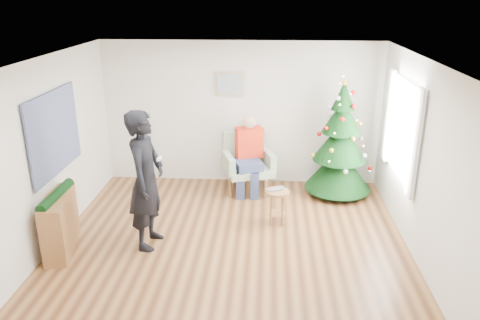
# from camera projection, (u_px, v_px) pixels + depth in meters

# --- Properties ---
(floor) EXTENTS (5.00, 5.00, 0.00)m
(floor) POSITION_uv_depth(u_px,v_px,m) (230.00, 248.00, 6.58)
(floor) COLOR brown
(floor) RESTS_ON ground
(ceiling) EXTENTS (5.00, 5.00, 0.00)m
(ceiling) POSITION_uv_depth(u_px,v_px,m) (229.00, 61.00, 5.69)
(ceiling) COLOR white
(ceiling) RESTS_ON wall_back
(wall_back) EXTENTS (5.00, 0.00, 5.00)m
(wall_back) POSITION_uv_depth(u_px,v_px,m) (241.00, 114.00, 8.48)
(wall_back) COLOR silver
(wall_back) RESTS_ON floor
(wall_front) EXTENTS (5.00, 0.00, 5.00)m
(wall_front) POSITION_uv_depth(u_px,v_px,m) (203.00, 267.00, 3.79)
(wall_front) COLOR silver
(wall_front) RESTS_ON floor
(wall_left) EXTENTS (0.00, 5.00, 5.00)m
(wall_left) POSITION_uv_depth(u_px,v_px,m) (44.00, 157.00, 6.28)
(wall_left) COLOR silver
(wall_left) RESTS_ON floor
(wall_right) EXTENTS (0.00, 5.00, 5.00)m
(wall_right) POSITION_uv_depth(u_px,v_px,m) (424.00, 165.00, 5.98)
(wall_right) COLOR silver
(wall_right) RESTS_ON floor
(window_panel) EXTENTS (0.04, 1.30, 1.40)m
(window_panel) POSITION_uv_depth(u_px,v_px,m) (403.00, 129.00, 6.86)
(window_panel) COLOR white
(window_panel) RESTS_ON wall_right
(curtains) EXTENTS (0.05, 1.75, 1.50)m
(curtains) POSITION_uv_depth(u_px,v_px,m) (401.00, 129.00, 6.86)
(curtains) COLOR white
(curtains) RESTS_ON wall_right
(christmas_tree) EXTENTS (1.15, 1.15, 2.08)m
(christmas_tree) POSITION_uv_depth(u_px,v_px,m) (340.00, 143.00, 8.02)
(christmas_tree) COLOR #3F2816
(christmas_tree) RESTS_ON floor
(stool) EXTENTS (0.36, 0.36, 0.54)m
(stool) POSITION_uv_depth(u_px,v_px,m) (277.00, 207.00, 7.19)
(stool) COLOR brown
(stool) RESTS_ON floor
(laptop) EXTENTS (0.35, 0.31, 0.02)m
(laptop) POSITION_uv_depth(u_px,v_px,m) (277.00, 190.00, 7.09)
(laptop) COLOR silver
(laptop) RESTS_ON stool
(armchair) EXTENTS (0.99, 0.96, 1.05)m
(armchair) POSITION_uv_depth(u_px,v_px,m) (248.00, 169.00, 8.37)
(armchair) COLOR #98AD8C
(armchair) RESTS_ON floor
(seated_person) EXTENTS (0.57, 0.74, 1.37)m
(seated_person) POSITION_uv_depth(u_px,v_px,m) (249.00, 153.00, 8.21)
(seated_person) COLOR navy
(seated_person) RESTS_ON armchair
(standing_man) EXTENTS (0.54, 0.76, 1.96)m
(standing_man) POSITION_uv_depth(u_px,v_px,m) (146.00, 180.00, 6.36)
(standing_man) COLOR black
(standing_man) RESTS_ON floor
(game_controller) EXTENTS (0.05, 0.13, 0.04)m
(game_controller) POSITION_uv_depth(u_px,v_px,m) (159.00, 159.00, 6.21)
(game_controller) COLOR white
(game_controller) RESTS_ON standing_man
(console) EXTENTS (0.50, 1.04, 0.80)m
(console) POSITION_uv_depth(u_px,v_px,m) (60.00, 223.00, 6.41)
(console) COLOR brown
(console) RESTS_ON floor
(garland) EXTENTS (0.14, 0.90, 0.14)m
(garland) POSITION_uv_depth(u_px,v_px,m) (56.00, 195.00, 6.27)
(garland) COLOR black
(garland) RESTS_ON console
(tapestry) EXTENTS (0.03, 1.50, 1.15)m
(tapestry) POSITION_uv_depth(u_px,v_px,m) (55.00, 133.00, 6.48)
(tapestry) COLOR black
(tapestry) RESTS_ON wall_left
(framed_picture) EXTENTS (0.52, 0.05, 0.42)m
(framed_picture) POSITION_uv_depth(u_px,v_px,m) (230.00, 84.00, 8.27)
(framed_picture) COLOR tan
(framed_picture) RESTS_ON wall_back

